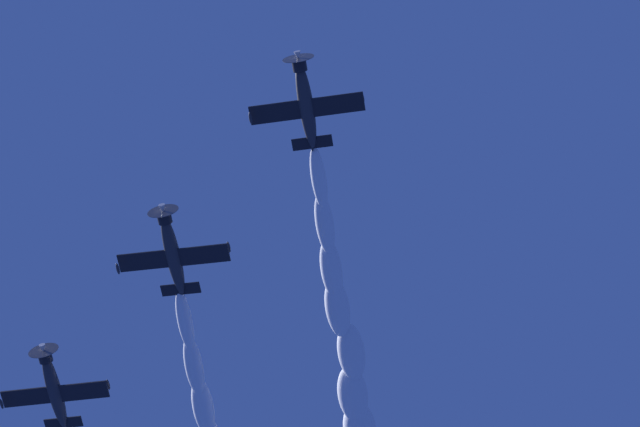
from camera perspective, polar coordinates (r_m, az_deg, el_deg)
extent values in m
ellipsoid|color=#232328|center=(94.97, -0.68, 5.24)|extent=(1.78, 7.42, 1.62)
cylinder|color=black|center=(94.08, -1.00, 7.17)|extent=(1.30, 1.14, 1.30)
cone|color=white|center=(93.90, -1.07, 7.59)|extent=(0.64, 0.84, 0.63)
cylinder|color=#3F3F47|center=(93.94, -1.05, 7.50)|extent=(2.73, 0.35, 2.74)
cube|color=black|center=(94.86, -0.65, 5.08)|extent=(9.36, 2.13, 0.99)
ellipsoid|color=#232328|center=(95.11, 2.07, 5.55)|extent=(0.35, 1.03, 0.34)
ellipsoid|color=#232328|center=(94.83, -3.37, 4.60)|extent=(0.35, 1.03, 0.34)
cube|color=black|center=(95.99, -0.38, 3.43)|extent=(3.38, 1.20, 0.44)
cube|color=#232328|center=(96.53, -0.40, 3.49)|extent=(0.31, 1.30, 1.29)
ellipsoid|color=#1E232D|center=(95.32, -0.73, 5.50)|extent=(0.94, 1.75, 0.86)
ellipsoid|color=#232328|center=(96.65, -7.10, -1.98)|extent=(1.86, 7.43, 1.88)
cylinder|color=black|center=(95.34, -7.51, -0.18)|extent=(1.35, 1.17, 1.37)
cone|color=white|center=(95.07, -7.60, 0.22)|extent=(0.66, 0.86, 0.68)
cylinder|color=#3F3F47|center=(95.13, -7.57, 0.12)|extent=(2.81, 0.44, 2.82)
cube|color=black|center=(96.58, -7.08, -2.14)|extent=(9.34, 2.13, 1.40)
ellipsoid|color=#232328|center=(96.38, -4.42, -1.62)|extent=(0.37, 1.03, 0.38)
ellipsoid|color=#232328|center=(96.99, -9.71, -2.64)|extent=(0.37, 1.03, 0.38)
cube|color=black|center=(98.05, -6.73, -3.64)|extent=(3.37, 1.20, 0.59)
cube|color=#232328|center=(98.58, -6.73, -3.53)|extent=(0.36, 1.33, 1.33)
ellipsoid|color=#1E232D|center=(96.94, -7.15, -1.69)|extent=(0.97, 1.76, 0.94)
ellipsoid|color=#232328|center=(103.45, -12.67, -8.34)|extent=(1.78, 7.42, 1.63)
cylinder|color=black|center=(101.95, -13.11, -6.71)|extent=(1.31, 1.14, 1.30)
cone|color=white|center=(101.64, -13.20, -6.36)|extent=(0.64, 0.84, 0.64)
cylinder|color=#3F3F47|center=(101.72, -13.18, -6.44)|extent=(2.73, 0.36, 2.74)
cube|color=black|center=(103.39, -12.65, -8.49)|extent=(9.36, 2.13, 1.00)
ellipsoid|color=#232328|center=(102.51, -10.17, -8.11)|extent=(0.35, 1.03, 0.35)
ellipsoid|color=#232328|center=(104.46, -15.10, -8.84)|extent=(0.35, 1.03, 0.35)
cube|color=black|center=(105.00, -12.26, -9.83)|extent=(3.38, 1.20, 0.44)
cube|color=#232328|center=(105.51, -12.21, -9.71)|extent=(0.31, 1.30, 1.29)
ellipsoid|color=#1E232D|center=(103.69, -12.68, -8.05)|extent=(0.94, 1.75, 0.87)
ellipsoid|color=white|center=(97.05, -0.06, 1.71)|extent=(1.59, 5.48, 1.58)
ellipsoid|color=white|center=(98.43, 0.22, -0.48)|extent=(1.87, 5.51, 1.87)
ellipsoid|color=white|center=(100.14, 0.55, -2.70)|extent=(2.16, 5.55, 2.15)
ellipsoid|color=white|center=(101.56, 0.84, -4.54)|extent=(2.44, 5.58, 2.44)
ellipsoid|color=white|center=(103.83, 1.51, -6.68)|extent=(2.73, 5.62, 2.72)
ellipsoid|color=white|center=(105.98, 1.58, -8.68)|extent=(3.01, 5.66, 3.00)
ellipsoid|color=white|center=(99.22, -6.53, -5.13)|extent=(1.59, 5.48, 1.58)
ellipsoid|color=white|center=(100.97, -6.10, -7.30)|extent=(1.87, 5.51, 1.87)
ellipsoid|color=white|center=(102.90, -5.65, -9.24)|extent=(2.16, 5.55, 2.15)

